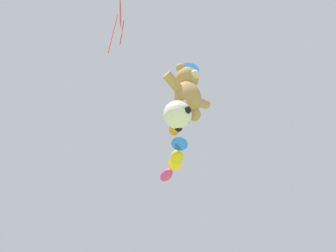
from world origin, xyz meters
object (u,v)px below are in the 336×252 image
at_px(teddy_bear_kite, 188,91).
at_px(fish_kite_goldfin, 178,153).
at_px(fish_kite_cobalt, 187,87).
at_px(diamond_kite, 120,16).
at_px(soccer_ball_kite, 178,115).
at_px(fish_kite_magenta, 169,171).
at_px(fish_kite_tangerine, 178,119).

relative_size(teddy_bear_kite, fish_kite_goldfin, 1.23).
distance_m(fish_kite_cobalt, diamond_kite, 3.99).
relative_size(soccer_ball_kite, fish_kite_magenta, 0.51).
height_order(teddy_bear_kite, fish_kite_goldfin, fish_kite_goldfin).
xyz_separation_m(teddy_bear_kite, diamond_kite, (-2.90, 0.33, 1.66)).
distance_m(soccer_ball_kite, diamond_kite, 3.84).
xyz_separation_m(soccer_ball_kite, fish_kite_cobalt, (1.49, 0.79, 2.90)).
bearing_deg(soccer_ball_kite, diamond_kite, 174.32).
xyz_separation_m(soccer_ball_kite, fish_kite_tangerine, (2.77, 2.47, 2.95)).
bearing_deg(fish_kite_cobalt, fish_kite_magenta, 51.21).
bearing_deg(diamond_kite, fish_kite_goldfin, 28.70).
distance_m(fish_kite_tangerine, fish_kite_goldfin, 2.12).
xyz_separation_m(soccer_ball_kite, fish_kite_magenta, (5.31, 5.54, 2.57)).
distance_m(fish_kite_tangerine, fish_kite_magenta, 4.00).
bearing_deg(fish_kite_tangerine, diamond_kite, -156.91).
height_order(soccer_ball_kite, fish_kite_tangerine, fish_kite_tangerine).
xyz_separation_m(teddy_bear_kite, fish_kite_tangerine, (2.33, 2.56, 1.67)).
bearing_deg(soccer_ball_kite, fish_kite_magenta, 46.18).
bearing_deg(teddy_bear_kite, fish_kite_tangerine, 47.72).
distance_m(teddy_bear_kite, diamond_kite, 3.35).
bearing_deg(fish_kite_magenta, diamond_kite, -145.73).
height_order(teddy_bear_kite, fish_kite_cobalt, fish_kite_cobalt).
height_order(soccer_ball_kite, diamond_kite, diamond_kite).
relative_size(fish_kite_goldfin, fish_kite_magenta, 0.94).
height_order(fish_kite_cobalt, fish_kite_goldfin, fish_kite_cobalt).
distance_m(soccer_ball_kite, fish_kite_goldfin, 6.30).
bearing_deg(fish_kite_tangerine, soccer_ball_kite, -138.25).
relative_size(fish_kite_cobalt, fish_kite_goldfin, 1.11).
bearing_deg(fish_kite_cobalt, diamond_kite, -172.16).
height_order(fish_kite_tangerine, fish_kite_magenta, fish_kite_tangerine).
bearing_deg(soccer_ball_kite, teddy_bear_kite, -11.45).
relative_size(fish_kite_cobalt, fish_kite_magenta, 1.05).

